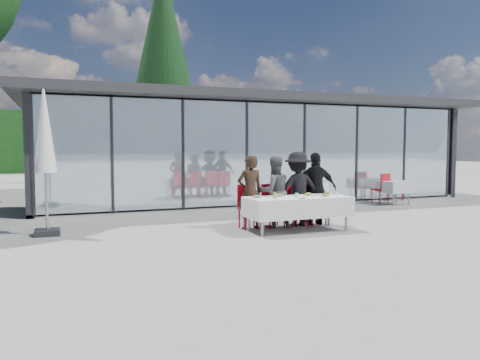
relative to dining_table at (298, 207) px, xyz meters
name	(u,v)px	position (x,y,z in m)	size (l,w,h in m)	color
ground	(273,233)	(-0.60, -0.02, -0.54)	(90.00, 90.00, 0.00)	gray
pavilion	(229,139)	(1.41, 8.15, 1.61)	(14.80, 8.80, 3.44)	gray
treeline	(89,142)	(-2.60, 27.98, 1.66)	(62.50, 2.00, 4.40)	black
dining_table	(298,207)	(0.00, 0.00, 0.00)	(2.26, 0.96, 0.75)	silver
diner_a	(250,192)	(-0.85, 0.64, 0.28)	(0.60, 0.60, 1.65)	#302015
diner_chair_a	(248,204)	(-0.85, 0.75, 0.00)	(0.44, 0.44, 0.97)	red
diner_b	(274,192)	(-0.26, 0.64, 0.27)	(0.78, 0.78, 1.61)	#515151
diner_chair_b	(272,203)	(-0.26, 0.75, 0.00)	(0.44, 0.44, 0.97)	red
diner_c	(298,189)	(0.34, 0.64, 0.32)	(1.11, 1.11, 1.72)	black
diner_chair_c	(295,202)	(0.34, 0.75, 0.00)	(0.44, 0.44, 0.97)	red
diner_d	(316,189)	(0.82, 0.64, 0.31)	(0.99, 0.99, 1.69)	black
diner_chair_d	(313,201)	(0.82, 0.75, 0.00)	(0.44, 0.44, 0.97)	red
plate_a	(257,197)	(-0.93, 0.09, 0.24)	(0.25, 0.25, 0.07)	silver
plate_b	(279,196)	(-0.41, 0.11, 0.24)	(0.25, 0.25, 0.07)	silver
plate_c	(308,195)	(0.32, 0.10, 0.24)	(0.25, 0.25, 0.07)	silver
plate_d	(327,193)	(0.86, 0.22, 0.24)	(0.25, 0.25, 0.07)	silver
plate_extra	(326,195)	(0.56, -0.21, 0.24)	(0.25, 0.25, 0.07)	silver
juice_bottle	(275,195)	(-0.63, -0.15, 0.28)	(0.06, 0.06, 0.13)	#8BAF48
drinking_glasses	(317,194)	(0.39, -0.13, 0.26)	(1.08, 0.11, 0.10)	silver
folded_eyeglasses	(302,198)	(-0.09, -0.36, 0.22)	(0.14, 0.03, 0.01)	black
spare_table_right	(395,187)	(5.20, 3.15, 0.02)	(0.86, 0.86, 0.74)	silver
spare_chair_a	(392,185)	(5.85, 4.06, 0.00)	(0.58, 0.58, 0.97)	red
spare_chair_b	(383,187)	(4.95, 3.43, 0.00)	(0.52, 0.52, 0.97)	red
market_umbrella	(45,140)	(-5.05, 1.48, 1.42)	(0.50, 0.50, 3.00)	black
lounger	(327,198)	(2.94, 3.54, -0.28)	(0.61, 1.34, 0.72)	silver
conifer_tree	(163,58)	(-0.10, 12.98, 5.45)	(4.00, 4.00, 10.50)	#382316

